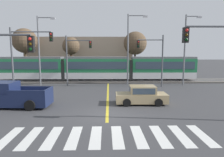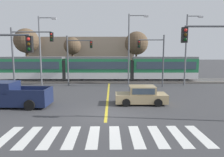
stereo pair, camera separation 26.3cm
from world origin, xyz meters
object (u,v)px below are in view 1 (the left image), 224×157
at_px(pickup_truck, 14,96).
at_px(traffic_light_near_right, 222,55).
at_px(traffic_light_far_right, 154,54).
at_px(street_lamp_centre, 130,45).
at_px(bare_tree_far_west, 25,41).
at_px(traffic_light_mid_left, 25,51).
at_px(street_lamp_east, 186,46).
at_px(street_lamp_west, 40,47).
at_px(bare_tree_west, 71,46).
at_px(sedan_crossing, 141,96).
at_px(bare_tree_east, 135,43).
at_px(light_rail_tram, 97,68).
at_px(traffic_light_far_left, 75,54).

xyz_separation_m(pickup_truck, traffic_light_near_right, (14.27, -3.43, 3.25)).
bearing_deg(traffic_light_far_right, street_lamp_centre, 146.00).
relative_size(street_lamp_centre, bare_tree_far_west, 1.11).
xyz_separation_m(traffic_light_mid_left, street_lamp_east, (18.18, 5.28, 0.58)).
height_order(street_lamp_west, bare_tree_far_west, street_lamp_west).
relative_size(traffic_light_far_right, street_lamp_east, 0.71).
height_order(traffic_light_far_right, bare_tree_west, bare_tree_west).
relative_size(sedan_crossing, pickup_truck, 0.77).
bearing_deg(street_lamp_centre, traffic_light_mid_left, -151.56).
distance_m(pickup_truck, street_lamp_west, 11.07).
bearing_deg(pickup_truck, sedan_crossing, 4.56).
distance_m(street_lamp_centre, street_lamp_east, 7.15).
bearing_deg(street_lamp_centre, bare_tree_far_west, 155.46).
relative_size(sedan_crossing, street_lamp_west, 0.48).
relative_size(traffic_light_near_right, bare_tree_far_west, 0.75).
distance_m(traffic_light_mid_left, traffic_light_near_right, 17.29).
bearing_deg(bare_tree_east, traffic_light_far_right, -82.60).
height_order(sedan_crossing, bare_tree_far_west, bare_tree_far_west).
bearing_deg(bare_tree_east, traffic_light_near_right, -83.37).
height_order(light_rail_tram, traffic_light_near_right, traffic_light_near_right).
height_order(traffic_light_far_right, street_lamp_east, street_lamp_east).
bearing_deg(traffic_light_far_left, traffic_light_near_right, -50.27).
height_order(traffic_light_far_left, bare_tree_far_west, bare_tree_far_west).
relative_size(light_rail_tram, traffic_light_far_left, 4.43).
xyz_separation_m(pickup_truck, street_lamp_west, (-1.18, 10.21, 4.11)).
height_order(traffic_light_far_left, bare_tree_east, bare_tree_east).
height_order(street_lamp_centre, bare_tree_far_west, street_lamp_centre).
relative_size(traffic_light_far_right, bare_tree_west, 0.94).
distance_m(light_rail_tram, street_lamp_east, 12.34).
bearing_deg(street_lamp_west, pickup_truck, -83.39).
bearing_deg(traffic_light_far_left, street_lamp_centre, 7.50).
bearing_deg(bare_tree_far_west, traffic_light_mid_left, -67.43).
xyz_separation_m(sedan_crossing, traffic_light_far_right, (2.80, 8.16, 3.37)).
xyz_separation_m(sedan_crossing, bare_tree_far_west, (-16.73, 17.68, 5.41)).
distance_m(traffic_light_near_right, traffic_light_far_left, 17.36).
bearing_deg(sedan_crossing, traffic_light_far_left, 127.44).
height_order(light_rail_tram, traffic_light_far_left, traffic_light_far_left).
bearing_deg(traffic_light_far_right, bare_tree_far_west, 154.01).
distance_m(light_rail_tram, traffic_light_near_right, 19.05).
relative_size(street_lamp_centre, bare_tree_east, 1.19).
xyz_separation_m(pickup_truck, traffic_light_mid_left, (-0.91, 4.85, 3.59)).
height_order(traffic_light_near_right, traffic_light_far_left, traffic_light_far_left).
distance_m(traffic_light_far_left, street_lamp_west, 4.46).
bearing_deg(street_lamp_west, traffic_light_far_left, -3.67).
bearing_deg(traffic_light_mid_left, traffic_light_far_left, 51.20).
relative_size(street_lamp_west, street_lamp_centre, 0.96).
bearing_deg(traffic_light_near_right, bare_tree_east, 96.63).
xyz_separation_m(traffic_light_far_right, bare_tree_far_west, (-19.53, 9.52, 2.04)).
relative_size(traffic_light_mid_left, traffic_light_far_right, 1.06).
relative_size(street_lamp_centre, street_lamp_east, 1.02).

